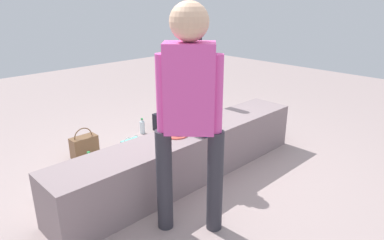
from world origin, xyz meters
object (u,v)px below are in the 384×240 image
at_px(party_cup_red, 83,177).
at_px(handbag_black_leather, 164,120).
at_px(adult_standing, 189,103).
at_px(cake_plate, 176,133).
at_px(gift_bag, 132,155).
at_px(handbag_brown_canvas, 84,146).
at_px(child_seated, 195,109).
at_px(water_bottle_near_gift, 142,126).
at_px(cake_box_white, 61,194).
at_px(water_bottle_far_side, 90,162).

relative_size(party_cup_red, handbag_black_leather, 0.29).
bearing_deg(party_cup_red, adult_standing, -78.46).
bearing_deg(cake_plate, gift_bag, 108.72).
bearing_deg(cake_plate, handbag_brown_canvas, 107.86).
xyz_separation_m(handbag_black_leather, handbag_brown_canvas, (-1.20, -0.04, 0.00)).
bearing_deg(adult_standing, child_seated, 42.22).
distance_m(adult_standing, party_cup_red, 1.58).
bearing_deg(handbag_brown_canvas, water_bottle_near_gift, 7.36).
xyz_separation_m(water_bottle_near_gift, handbag_brown_canvas, (-0.88, -0.11, 0.03)).
distance_m(child_seated, water_bottle_near_gift, 1.45).
xyz_separation_m(child_seated, cake_box_white, (-1.17, 0.49, -0.63)).
height_order(cake_plate, handbag_brown_canvas, cake_plate).
distance_m(gift_bag, water_bottle_near_gift, 1.02).
xyz_separation_m(cake_plate, handbag_black_leather, (0.83, 1.18, -0.39)).
xyz_separation_m(water_bottle_near_gift, cake_box_white, (-1.47, -0.79, -0.03)).
height_order(child_seated, water_bottle_near_gift, child_seated).
height_order(cake_plate, water_bottle_near_gift, cake_plate).
bearing_deg(cake_plate, water_bottle_near_gift, 67.66).
bearing_deg(water_bottle_near_gift, gift_bag, -132.14).
bearing_deg(cake_box_white, handbag_brown_canvas, 48.79).
xyz_separation_m(water_bottle_near_gift, handbag_black_leather, (0.32, -0.07, 0.03)).
xyz_separation_m(child_seated, water_bottle_near_gift, (0.30, 1.28, -0.61)).
relative_size(party_cup_red, handbag_brown_canvas, 0.29).
height_order(water_bottle_near_gift, water_bottle_far_side, water_bottle_far_side).
relative_size(water_bottle_near_gift, handbag_brown_canvas, 0.60).
relative_size(cake_plate, gift_bag, 0.60).
distance_m(water_bottle_far_side, party_cup_red, 0.23).
bearing_deg(water_bottle_near_gift, adult_standing, -116.36).
bearing_deg(water_bottle_near_gift, cake_box_white, -151.80).
distance_m(water_bottle_near_gift, water_bottle_far_side, 1.10).
height_order(gift_bag, cake_box_white, gift_bag).
relative_size(adult_standing, gift_bag, 4.44).
height_order(gift_bag, handbag_black_leather, gift_bag).
bearing_deg(party_cup_red, child_seated, -37.87).
relative_size(adult_standing, handbag_brown_canvas, 4.89).
xyz_separation_m(adult_standing, handbag_brown_canvas, (0.03, 1.72, -0.89)).
xyz_separation_m(gift_bag, water_bottle_near_gift, (0.68, 0.75, -0.08)).
height_order(child_seated, party_cup_red, child_seated).
distance_m(gift_bag, handbag_brown_canvas, 0.67).
bearing_deg(water_bottle_near_gift, handbag_black_leather, -12.55).
distance_m(adult_standing, cake_box_white, 1.52).
distance_m(cake_plate, party_cup_red, 1.02).
xyz_separation_m(water_bottle_near_gift, party_cup_red, (-1.16, -0.61, -0.05)).
distance_m(party_cup_red, handbag_black_leather, 1.57).
relative_size(child_seated, adult_standing, 0.29).
height_order(cake_plate, water_bottle_far_side, cake_plate).
relative_size(child_seated, water_bottle_near_gift, 2.34).
xyz_separation_m(child_seated, cake_plate, (-0.22, 0.03, -0.19)).
relative_size(gift_bag, water_bottle_far_side, 1.80).
bearing_deg(child_seated, gift_bag, 126.10).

